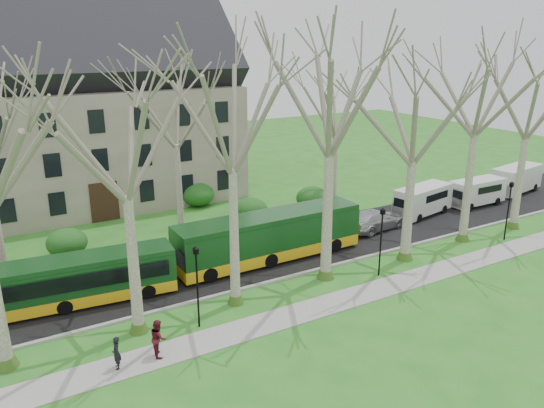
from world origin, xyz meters
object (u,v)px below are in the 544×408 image
at_px(bus_lead, 72,281).
at_px(bus_follow, 270,236).
at_px(pedestrian_a, 116,353).
at_px(van_c, 516,179).
at_px(van_b, 477,192).
at_px(van_a, 423,201).
at_px(sedan, 375,220).
at_px(pedestrian_b, 158,338).

bearing_deg(bus_lead, bus_follow, 5.51).
bearing_deg(pedestrian_a, van_c, 113.56).
relative_size(bus_lead, van_b, 2.10).
height_order(bus_follow, van_c, bus_follow).
bearing_deg(van_a, bus_follow, 175.75).
distance_m(bus_follow, van_c, 28.10).
bearing_deg(pedestrian_a, sedan, 120.91).
distance_m(van_b, pedestrian_a, 34.48).
xyz_separation_m(bus_lead, van_c, (40.43, 1.75, -0.11)).
height_order(bus_follow, pedestrian_b, bus_follow).
relative_size(bus_lead, bus_follow, 0.86).
bearing_deg(bus_lead, pedestrian_b, -65.51).
height_order(bus_follow, van_b, bus_follow).
bearing_deg(sedan, pedestrian_a, 102.82).
relative_size(bus_follow, pedestrian_b, 7.17).
bearing_deg(pedestrian_b, bus_lead, 28.50).
height_order(van_c, pedestrian_b, van_c).
xyz_separation_m(van_c, pedestrian_b, (-38.05, -8.89, -0.37)).
bearing_deg(pedestrian_b, sedan, -58.35).
height_order(bus_follow, pedestrian_a, bus_follow).
height_order(bus_follow, sedan, bus_follow).
distance_m(van_a, van_b, 6.07).
height_order(van_a, pedestrian_b, van_a).
xyz_separation_m(bus_follow, pedestrian_b, (-10.01, -7.04, -0.71)).
bearing_deg(van_a, pedestrian_b, -171.32).
height_order(bus_lead, van_b, bus_lead).
distance_m(sedan, van_b, 11.75).
relative_size(van_b, pedestrian_b, 2.94).
height_order(bus_lead, pedestrian_b, bus_lead).
bearing_deg(bus_lead, van_b, 7.64).
xyz_separation_m(bus_follow, van_a, (15.50, 1.53, -0.39)).
bearing_deg(pedestrian_b, van_c, -66.81).
height_order(sedan, van_b, van_b).
relative_size(bus_follow, van_b, 2.44).
bearing_deg(van_c, van_b, 178.03).
xyz_separation_m(sedan, van_b, (11.74, 0.25, 0.37)).
xyz_separation_m(bus_follow, pedestrian_a, (-11.95, -7.08, -0.83)).
bearing_deg(bus_lead, van_c, 8.49).
bearing_deg(pedestrian_b, van_b, -65.56).
bearing_deg(bus_follow, sedan, 4.50).
bearing_deg(van_c, pedestrian_a, -176.26).
bearing_deg(van_c, pedestrian_b, -175.71).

